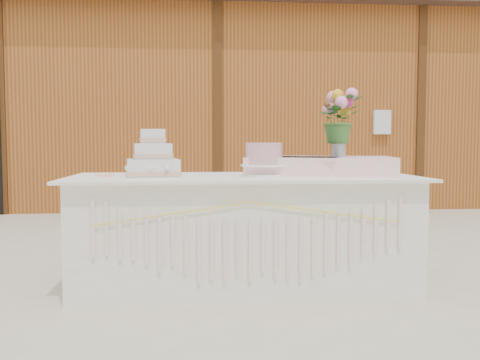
{
  "coord_description": "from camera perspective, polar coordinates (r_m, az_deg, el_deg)",
  "views": [
    {
      "loc": [
        -0.34,
        -3.69,
        1.0
      ],
      "look_at": [
        0.0,
        0.3,
        0.72
      ],
      "focal_mm": 40.0,
      "sensor_mm": 36.0,
      "label": 1
    }
  ],
  "objects": [
    {
      "name": "ground",
      "position": [
        3.84,
        0.39,
        -11.11
      ],
      "size": [
        80.0,
        80.0,
        0.0
      ],
      "primitive_type": "plane",
      "color": "beige",
      "rests_on": "ground"
    },
    {
      "name": "barn",
      "position": [
        9.71,
        -2.97,
        7.99
      ],
      "size": [
        12.6,
        4.6,
        3.3
      ],
      "color": "#A05721",
      "rests_on": "ground"
    },
    {
      "name": "cake_table",
      "position": [
        3.75,
        0.4,
        -5.4
      ],
      "size": [
        2.4,
        1.0,
        0.77
      ],
      "color": "white",
      "rests_on": "ground"
    },
    {
      "name": "wedding_cake",
      "position": [
        3.72,
        -9.29,
        2.09
      ],
      "size": [
        0.4,
        0.4,
        0.32
      ],
      "rotation": [
        0.0,
        0.0,
        0.14
      ],
      "color": "silver",
      "rests_on": "cake_table"
    },
    {
      "name": "pink_cake_stand",
      "position": [
        3.66,
        2.56,
        2.41
      ],
      "size": [
        0.32,
        0.32,
        0.23
      ],
      "color": "white",
      "rests_on": "cake_table"
    },
    {
      "name": "satin_runner",
      "position": [
        3.88,
        8.39,
        1.52
      ],
      "size": [
        1.13,
        0.78,
        0.13
      ],
      "primitive_type": "cube",
      "rotation": [
        0.0,
        0.0,
        -0.19
      ],
      "color": "#FFCDCD",
      "rests_on": "cake_table"
    },
    {
      "name": "flower_vase",
      "position": [
        3.98,
        10.44,
        3.53
      ],
      "size": [
        0.11,
        0.11,
        0.14
      ],
      "primitive_type": "cylinder",
      "color": "#BBBBC0",
      "rests_on": "satin_runner"
    },
    {
      "name": "bouquet",
      "position": [
        3.98,
        10.48,
        7.07
      ],
      "size": [
        0.41,
        0.39,
        0.35
      ],
      "primitive_type": "imported",
      "rotation": [
        0.0,
        0.0,
        0.52
      ],
      "color": "#376C2B",
      "rests_on": "flower_vase"
    },
    {
      "name": "loose_flowers",
      "position": [
        3.85,
        -13.92,
        0.59
      ],
      "size": [
        0.24,
        0.34,
        0.02
      ],
      "primitive_type": null,
      "rotation": [
        0.0,
        0.0,
        -0.39
      ],
      "color": "pink",
      "rests_on": "cake_table"
    }
  ]
}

